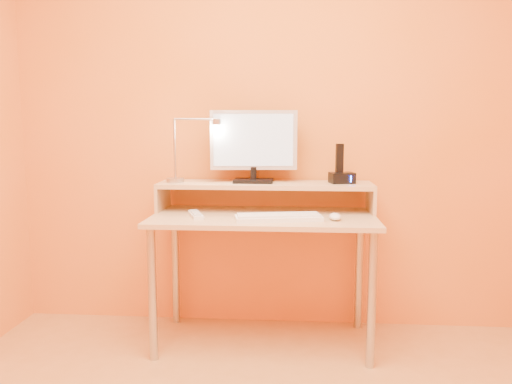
# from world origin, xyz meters

# --- Properties ---
(wall_back) EXTENTS (3.00, 0.04, 2.50)m
(wall_back) POSITION_xyz_m (0.00, 1.50, 1.25)
(wall_back) COLOR orange
(wall_back) RESTS_ON floor
(desk_leg_fl) EXTENTS (0.04, 0.04, 0.69)m
(desk_leg_fl) POSITION_xyz_m (-0.55, 0.93, 0.35)
(desk_leg_fl) COLOR #AAAAAD
(desk_leg_fl) RESTS_ON floor
(desk_leg_fr) EXTENTS (0.04, 0.04, 0.69)m
(desk_leg_fr) POSITION_xyz_m (0.55, 0.93, 0.35)
(desk_leg_fr) COLOR #AAAAAD
(desk_leg_fr) RESTS_ON floor
(desk_leg_bl) EXTENTS (0.04, 0.04, 0.69)m
(desk_leg_bl) POSITION_xyz_m (-0.55, 1.43, 0.35)
(desk_leg_bl) COLOR #AAAAAD
(desk_leg_bl) RESTS_ON floor
(desk_leg_br) EXTENTS (0.04, 0.04, 0.69)m
(desk_leg_br) POSITION_xyz_m (0.55, 1.43, 0.35)
(desk_leg_br) COLOR #AAAAAD
(desk_leg_br) RESTS_ON floor
(desk_lower) EXTENTS (1.20, 0.60, 0.02)m
(desk_lower) POSITION_xyz_m (0.00, 1.18, 0.71)
(desk_lower) COLOR tan
(desk_lower) RESTS_ON floor
(shelf_riser_left) EXTENTS (0.02, 0.30, 0.14)m
(shelf_riser_left) POSITION_xyz_m (-0.59, 1.33, 0.79)
(shelf_riser_left) COLOR tan
(shelf_riser_left) RESTS_ON desk_lower
(shelf_riser_right) EXTENTS (0.02, 0.30, 0.14)m
(shelf_riser_right) POSITION_xyz_m (0.59, 1.33, 0.79)
(shelf_riser_right) COLOR tan
(shelf_riser_right) RESTS_ON desk_lower
(desk_shelf) EXTENTS (1.20, 0.30, 0.02)m
(desk_shelf) POSITION_xyz_m (0.00, 1.33, 0.87)
(desk_shelf) COLOR tan
(desk_shelf) RESTS_ON desk_lower
(monitor_foot) EXTENTS (0.22, 0.16, 0.02)m
(monitor_foot) POSITION_xyz_m (-0.07, 1.33, 0.89)
(monitor_foot) COLOR black
(monitor_foot) RESTS_ON desk_shelf
(monitor_neck) EXTENTS (0.04, 0.04, 0.07)m
(monitor_neck) POSITION_xyz_m (-0.07, 1.33, 0.93)
(monitor_neck) COLOR black
(monitor_neck) RESTS_ON monitor_foot
(monitor_panel) EXTENTS (0.49, 0.08, 0.33)m
(monitor_panel) POSITION_xyz_m (-0.07, 1.34, 1.12)
(monitor_panel) COLOR #B4B4B7
(monitor_panel) RESTS_ON monitor_neck
(monitor_back) EXTENTS (0.44, 0.06, 0.28)m
(monitor_back) POSITION_xyz_m (-0.07, 1.36, 1.12)
(monitor_back) COLOR black
(monitor_back) RESTS_ON monitor_panel
(monitor_screen) EXTENTS (0.44, 0.05, 0.29)m
(monitor_screen) POSITION_xyz_m (-0.07, 1.32, 1.12)
(monitor_screen) COLOR #ABC7E5
(monitor_screen) RESTS_ON monitor_panel
(lamp_base) EXTENTS (0.10, 0.10, 0.02)m
(lamp_base) POSITION_xyz_m (-0.51, 1.30, 0.89)
(lamp_base) COLOR #AAAAAD
(lamp_base) RESTS_ON desk_shelf
(lamp_post) EXTENTS (0.01, 0.01, 0.33)m
(lamp_post) POSITION_xyz_m (-0.51, 1.30, 1.07)
(lamp_post) COLOR #AAAAAD
(lamp_post) RESTS_ON lamp_base
(lamp_arm) EXTENTS (0.24, 0.01, 0.01)m
(lamp_arm) POSITION_xyz_m (-0.39, 1.30, 1.24)
(lamp_arm) COLOR #AAAAAD
(lamp_arm) RESTS_ON lamp_post
(lamp_head) EXTENTS (0.04, 0.04, 0.03)m
(lamp_head) POSITION_xyz_m (-0.27, 1.30, 1.22)
(lamp_head) COLOR #AAAAAD
(lamp_head) RESTS_ON lamp_arm
(lamp_bulb) EXTENTS (0.03, 0.03, 0.00)m
(lamp_bulb) POSITION_xyz_m (-0.27, 1.30, 1.20)
(lamp_bulb) COLOR #FFEAC6
(lamp_bulb) RESTS_ON lamp_head
(phone_dock) EXTENTS (0.15, 0.13, 0.06)m
(phone_dock) POSITION_xyz_m (0.43, 1.33, 0.91)
(phone_dock) COLOR black
(phone_dock) RESTS_ON desk_shelf
(phone_handset) EXTENTS (0.04, 0.03, 0.16)m
(phone_handset) POSITION_xyz_m (0.41, 1.33, 1.02)
(phone_handset) COLOR black
(phone_handset) RESTS_ON phone_dock
(phone_led) EXTENTS (0.01, 0.00, 0.04)m
(phone_led) POSITION_xyz_m (0.47, 1.28, 0.91)
(phone_led) COLOR #2B63FF
(phone_led) RESTS_ON phone_dock
(keyboard) EXTENTS (0.46, 0.22, 0.02)m
(keyboard) POSITION_xyz_m (0.09, 1.04, 0.73)
(keyboard) COLOR silver
(keyboard) RESTS_ON desk_lower
(mouse) EXTENTS (0.06, 0.11, 0.04)m
(mouse) POSITION_xyz_m (0.37, 1.07, 0.74)
(mouse) COLOR white
(mouse) RESTS_ON desk_lower
(remote_control) EXTENTS (0.12, 0.21, 0.02)m
(remote_control) POSITION_xyz_m (-0.36, 1.11, 0.73)
(remote_control) COLOR silver
(remote_control) RESTS_ON desk_lower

